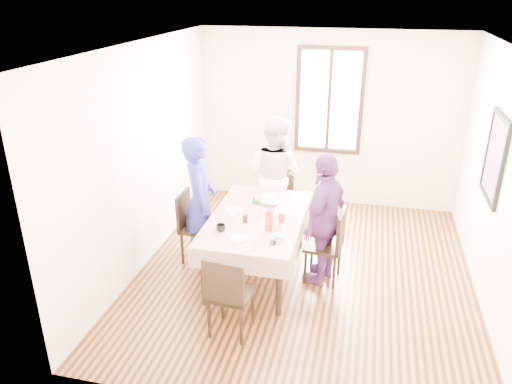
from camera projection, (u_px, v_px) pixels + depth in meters
ground at (304, 272)px, 6.08m from camera, size 4.50×4.50×0.00m
back_wall at (328, 120)px, 7.57m from camera, size 4.00×0.00×4.00m
right_wall at (499, 185)px, 5.13m from camera, size 0.00×4.50×4.50m
window_frame at (329, 101)px, 7.43m from camera, size 1.02×0.06×1.62m
window_pane at (329, 101)px, 7.44m from camera, size 0.90×0.02×1.50m
art_poster at (495, 158)px, 5.33m from camera, size 0.04×0.76×0.96m
dining_table at (257, 246)px, 5.93m from camera, size 0.95×1.65×0.75m
tablecloth at (257, 217)px, 5.78m from camera, size 1.07×1.77×0.01m
chair_left at (199, 227)px, 6.20m from camera, size 0.42×0.42×0.91m
chair_right at (324, 245)px, 5.78m from camera, size 0.46×0.46×0.91m
chair_far at (275, 202)px, 6.91m from camera, size 0.45×0.45×0.91m
chair_near at (231, 293)px, 4.88m from camera, size 0.46×0.46×0.91m
person_left at (199, 201)px, 6.06m from camera, size 0.59×0.71×1.65m
person_far at (275, 177)px, 6.74m from camera, size 1.01×0.93×1.69m
person_right at (323, 219)px, 5.65m from camera, size 0.68×1.01×1.59m
mug_black at (221, 228)px, 5.42m from camera, size 0.14×0.14×0.08m
mug_flag at (281, 219)px, 5.64m from camera, size 0.13×0.13×0.09m
mug_green at (256, 201)px, 6.12m from camera, size 0.09×0.09×0.07m
serving_bowl at (271, 202)px, 6.10m from camera, size 0.26×0.26×0.06m
juice_carton at (269, 220)px, 5.43m from camera, size 0.08×0.08×0.24m
butter_tub at (279, 238)px, 5.24m from camera, size 0.10×0.10×0.05m
jam_jar at (245, 219)px, 5.63m from camera, size 0.06×0.06×0.09m
drinking_glass at (232, 219)px, 5.61m from camera, size 0.08×0.08×0.11m
smartphone at (273, 242)px, 5.20m from camera, size 0.06×0.12×0.01m
flower_vase at (260, 211)px, 5.77m from camera, size 0.06×0.06×0.12m
plate_left at (234, 210)px, 5.93m from camera, size 0.20×0.20×0.01m
plate_right at (284, 215)px, 5.81m from camera, size 0.20×0.20×0.01m
plate_far at (270, 196)px, 6.33m from camera, size 0.20×0.20×0.01m
plate_near at (239, 239)px, 5.27m from camera, size 0.20×0.20×0.01m
butter_lid at (280, 235)px, 5.23m from camera, size 0.12×0.12×0.01m
flower_bunch at (260, 203)px, 5.73m from camera, size 0.09×0.09×0.10m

